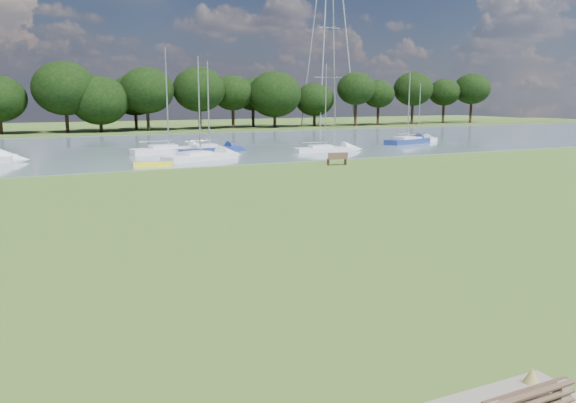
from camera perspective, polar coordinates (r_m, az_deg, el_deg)
name	(u,v)px	position (r m, az deg, el deg)	size (l,w,h in m)	color
ground	(226,241)	(21.26, -6.34, -4.02)	(220.00, 220.00, 0.00)	brown
river	(93,149)	(62.07, -19.19, 5.08)	(220.00, 40.00, 0.10)	slate
far_bank	(70,132)	(91.87, -21.31, 6.55)	(220.00, 20.00, 0.40)	#4C6626
riverbank_bench	(337,159)	(44.64, 5.05, 4.35)	(1.71, 0.80, 1.02)	brown
kayak	(153,164)	(44.71, -13.52, 3.70)	(2.96, 0.69, 0.30)	#FEFF17
tree_line	(113,93)	(88.40, -17.39, 10.46)	(152.21, 8.11, 9.82)	black
sailboat_0	(200,155)	(48.13, -8.95, 4.70)	(7.02, 4.26, 8.56)	silver
sailboat_2	(324,148)	(55.02, 3.73, 5.48)	(6.16, 2.33, 8.36)	silver
sailboat_4	(209,147)	(54.51, -8.05, 5.46)	(6.35, 2.65, 8.53)	navy
sailboat_6	(418,139)	(67.87, 13.06, 6.20)	(5.98, 3.37, 6.82)	silver
sailboat_8	(168,148)	(54.25, -12.09, 5.32)	(7.10, 2.58, 9.74)	silver
sailboat_9	(407,139)	(65.99, 12.01, 6.19)	(6.84, 3.84, 7.95)	navy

